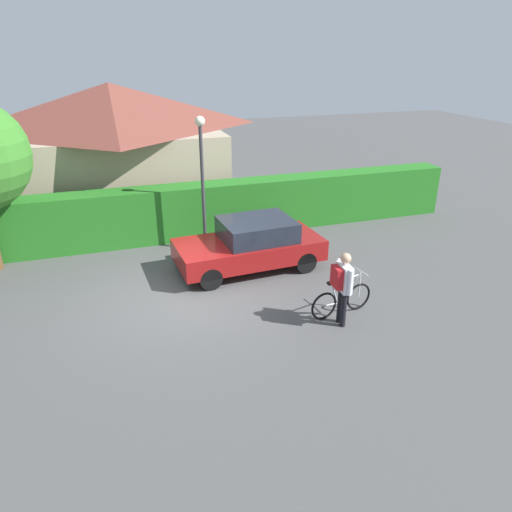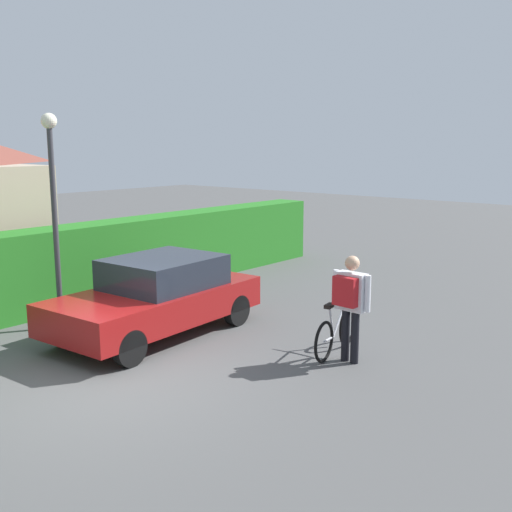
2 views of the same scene
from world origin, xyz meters
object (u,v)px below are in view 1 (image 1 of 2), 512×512
at_px(parked_car_near, 251,244).
at_px(fire_hydrant, 274,229).
at_px(street_lamp, 202,166).
at_px(bicycle, 342,299).
at_px(person_rider, 342,282).

distance_m(parked_car_near, fire_hydrant, 2.09).
distance_m(parked_car_near, street_lamp, 2.67).
xyz_separation_m(parked_car_near, fire_hydrant, (1.26, 1.64, -0.30)).
bearing_deg(bicycle, person_rider, -121.73).
relative_size(parked_car_near, fire_hydrant, 4.98).
relative_size(bicycle, street_lamp, 0.41).
xyz_separation_m(bicycle, fire_hydrant, (0.06, 4.66, 0.04)).
height_order(person_rider, fire_hydrant, person_rider).
distance_m(street_lamp, fire_hydrant, 3.06).
bearing_deg(person_rider, bicycle, 58.27).
bearing_deg(parked_car_near, person_rider, -74.11).
height_order(bicycle, fire_hydrant, bicycle).
distance_m(parked_car_near, person_rider, 3.55).
distance_m(bicycle, fire_hydrant, 4.66).
bearing_deg(street_lamp, bicycle, -65.87).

